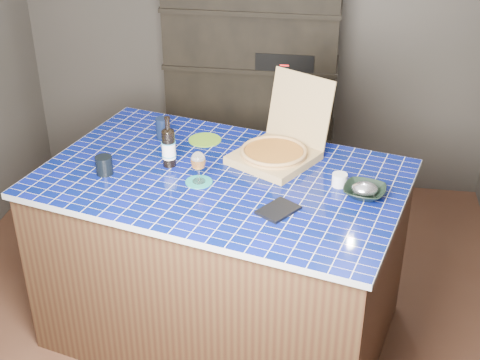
% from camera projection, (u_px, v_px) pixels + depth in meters
% --- Properties ---
extents(room, '(3.50, 3.50, 3.50)m').
position_uv_depth(room, '(211.00, 124.00, 3.35)').
color(room, '#533423').
rests_on(room, ground).
extents(shelving_unit, '(1.20, 0.41, 1.80)m').
position_uv_depth(shelving_unit, '(252.00, 81.00, 4.84)').
color(shelving_unit, black).
rests_on(shelving_unit, floor).
extents(kitchen_island, '(2.05, 1.57, 1.00)m').
position_uv_depth(kitchen_island, '(223.00, 256.00, 3.64)').
color(kitchen_island, '#442E1A').
rests_on(kitchen_island, floor).
extents(pizza_box, '(0.56, 0.59, 0.41)m').
position_uv_depth(pizza_box, '(277.00, 150.00, 3.52)').
color(pizza_box, tan).
rests_on(pizza_box, kitchen_island).
extents(mead_bottle, '(0.07, 0.07, 0.28)m').
position_uv_depth(mead_bottle, '(169.00, 147.00, 3.44)').
color(mead_bottle, black).
rests_on(mead_bottle, kitchen_island).
extents(teal_trivet, '(0.14, 0.14, 0.01)m').
position_uv_depth(teal_trivet, '(199.00, 182.00, 3.33)').
color(teal_trivet, '#1A877A').
rests_on(teal_trivet, kitchen_island).
extents(wine_glass, '(0.07, 0.07, 0.17)m').
position_uv_depth(wine_glass, '(198.00, 161.00, 3.28)').
color(wine_glass, white).
rests_on(wine_glass, teal_trivet).
extents(tumbler, '(0.09, 0.09, 0.10)m').
position_uv_depth(tumbler, '(104.00, 165.00, 3.39)').
color(tumbler, black).
rests_on(tumbler, kitchen_island).
extents(dvd_case, '(0.22, 0.23, 0.01)m').
position_uv_depth(dvd_case, '(278.00, 210.00, 3.09)').
color(dvd_case, black).
rests_on(dvd_case, kitchen_island).
extents(bowl, '(0.24, 0.24, 0.05)m').
position_uv_depth(bowl, '(364.00, 191.00, 3.21)').
color(bowl, black).
rests_on(bowl, kitchen_island).
extents(foil_contents, '(0.13, 0.11, 0.06)m').
position_uv_depth(foil_contents, '(365.00, 189.00, 3.20)').
color(foil_contents, silver).
rests_on(foil_contents, bowl).
extents(white_jar, '(0.07, 0.07, 0.06)m').
position_uv_depth(white_jar, '(340.00, 180.00, 3.29)').
color(white_jar, white).
rests_on(white_jar, kitchen_island).
extents(navy_cup, '(0.07, 0.07, 0.12)m').
position_uv_depth(navy_cup, '(163.00, 128.00, 3.76)').
color(navy_cup, black).
rests_on(navy_cup, kitchen_island).
extents(green_trivet, '(0.18, 0.18, 0.01)m').
position_uv_depth(green_trivet, '(205.00, 140.00, 3.76)').
color(green_trivet, '#649B21').
rests_on(green_trivet, kitchen_island).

